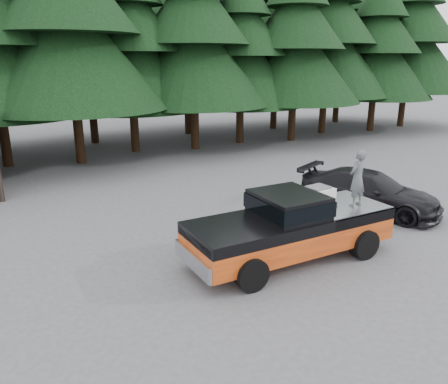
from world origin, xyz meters
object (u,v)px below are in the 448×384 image
pickup_truck (290,237)px  man_on_bed (357,178)px  parked_car (369,191)px  air_compressor (317,198)px

pickup_truck → man_on_bed: man_on_bed is taller
pickup_truck → parked_car: size_ratio=1.19×
pickup_truck → air_compressor: size_ratio=7.58×
man_on_bed → parked_car: 3.95m
pickup_truck → man_on_bed: (2.02, -0.33, 1.48)m
man_on_bed → air_compressor: bearing=-33.1°
parked_car → man_on_bed: bearing=-167.6°
parked_car → pickup_truck: bearing=176.2°
pickup_truck → parked_car: (4.97, 1.89, 0.07)m
air_compressor → man_on_bed: bearing=-27.6°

